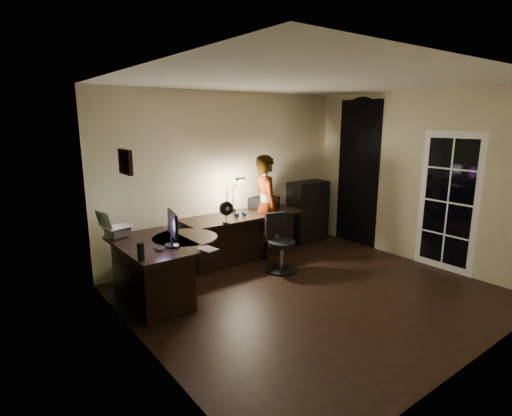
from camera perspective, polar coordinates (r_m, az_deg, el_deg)
floor at (r=5.47m, az=8.09°, el=-12.07°), size 4.50×4.00×0.01m
ceiling at (r=5.00m, az=9.08°, el=17.50°), size 4.50×4.00×0.01m
wall_back at (r=6.60m, az=-3.97°, el=4.58°), size 4.50×0.01×2.70m
wall_front at (r=3.96m, az=29.69°, el=-2.43°), size 4.50×0.01×2.70m
wall_left at (r=3.82m, az=-15.93°, el=-1.73°), size 0.01×4.00×2.70m
wall_right at (r=6.84m, az=21.98°, el=3.98°), size 0.01×4.00×2.70m
green_wall_overlay at (r=3.83m, az=-15.72°, el=-1.70°), size 0.00×4.00×2.70m
arched_doorway at (r=7.48m, az=14.35°, el=4.77°), size 0.01×0.90×2.60m
french_door at (r=6.61m, az=25.74°, el=0.72°), size 0.02×0.92×2.10m
framed_picture at (r=4.17m, az=-18.16°, el=6.27°), size 0.04×0.30×0.25m
desk_left at (r=5.19m, az=-14.10°, el=-8.97°), size 0.85×1.37×0.78m
desk_right at (r=6.51m, az=-1.85°, el=-4.21°), size 2.05×0.74×0.77m
cabinet at (r=7.58m, az=7.44°, el=-0.48°), size 0.76×0.38×1.13m
laptop_stand at (r=5.42m, az=-19.15°, el=-3.23°), size 0.31×0.28×0.11m
laptop at (r=5.38m, az=-19.28°, el=-1.47°), size 0.40×0.38×0.23m
monitor at (r=4.81m, az=-11.97°, el=-3.62°), size 0.20×0.46×0.30m
mouse at (r=4.80m, az=-11.35°, el=-5.26°), size 0.09×0.11×0.03m
phone at (r=4.77m, az=-13.72°, el=-5.64°), size 0.09×0.15×0.01m
pen at (r=4.92m, az=-12.20°, el=-4.98°), size 0.03×0.13×0.01m
speaker at (r=4.40m, az=-16.14°, el=-6.03°), size 0.09×0.09×0.20m
notepad at (r=4.65m, az=-6.90°, el=-5.82°), size 0.20×0.25×0.01m
desk_fan at (r=5.86m, az=-4.32°, el=-0.58°), size 0.21×0.12×0.32m
headphones at (r=6.21m, az=-2.22°, el=-0.89°), size 0.20×0.13×0.09m
printer at (r=6.86m, az=1.15°, el=0.89°), size 0.52×0.45×0.20m
desk_lamp at (r=6.48m, az=-3.31°, el=2.10°), size 0.15×0.29×0.63m
office_chair at (r=6.04m, az=3.69°, el=-5.06°), size 0.59×0.59×0.87m
person at (r=6.58m, az=1.47°, el=0.18°), size 0.57×0.70×1.71m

